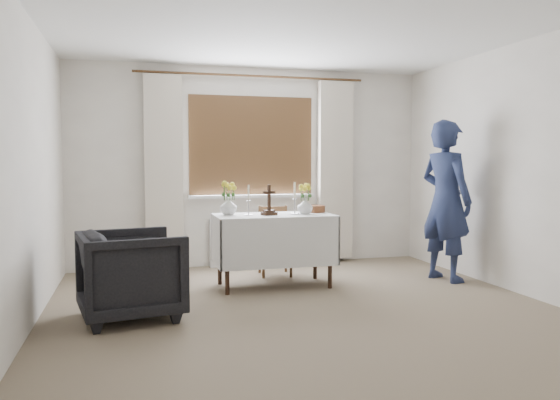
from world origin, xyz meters
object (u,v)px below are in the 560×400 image
Objects in this scene: wooden_cross at (269,200)px; flower_vase_left at (229,206)px; person at (446,201)px; flower_vase_right at (305,206)px; altar_table at (274,251)px; armchair at (131,274)px; wooden_chair at (275,241)px.

wooden_cross reaches higher than flower_vase_left.
person reaches higher than flower_vase_right.
wooden_cross is 0.43m from flower_vase_left.
altar_table is 1.99m from person.
person reaches higher than armchair.
flower_vase_left reaches higher than flower_vase_right.
person reaches higher than altar_table.
flower_vase_right is at bearing 66.31° from person.
armchair is (-1.45, -0.83, -0.01)m from altar_table.
person is at bearing -89.64° from armchair.
armchair is 2.59× the size of wooden_cross.
altar_table is at bearing -10.49° from flower_vase_left.
flower_vase_right is (0.34, -0.02, 0.47)m from altar_table.
wooden_chair is at bearing -59.65° from armchair.
armchair is 1.69m from wooden_cross.
person reaches higher than flower_vase_left.
wooden_chair is 4.74× the size of flower_vase_right.
person is (3.36, 0.63, 0.51)m from armchair.
altar_table is at bearing 176.76° from flower_vase_right.
armchair is at bearing -150.30° from altar_table.
person is at bearing -6.42° from flower_vase_right.
wooden_cross is at bearing -17.16° from flower_vase_left.
person is 1.59m from flower_vase_right.
altar_table is 7.34× the size of flower_vase_right.
altar_table is 1.67m from armchair.
wooden_chair reaches higher than altar_table.
armchair is 1.43m from flower_vase_left.
wooden_chair is at bearing 74.33° from altar_table.
person reaches higher than wooden_cross.
armchair is at bearing -165.21° from wooden_cross.
wooden_cross is at bearing -148.32° from altar_table.
wooden_cross is 0.41m from flower_vase_right.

